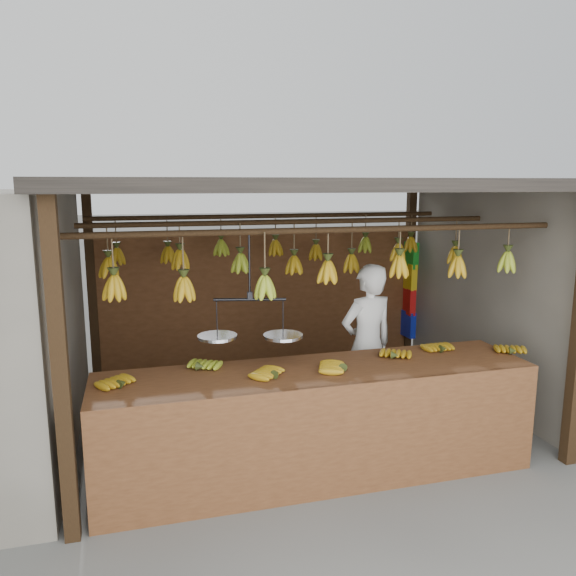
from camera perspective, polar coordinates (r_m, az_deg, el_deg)
name	(u,v)px	position (r m, az deg, el deg)	size (l,w,h in m)	color
ground	(296,418)	(5.89, 0.79, -13.07)	(80.00, 80.00, 0.00)	#5B5B57
stall	(287,222)	(5.72, -0.08, 6.67)	(4.30, 3.30, 2.40)	black
counter	(323,397)	(4.49, 3.59, -11.03)	(3.63, 0.80, 0.96)	brown
hanging_bananas	(296,260)	(5.45, 0.84, 2.83)	(3.63, 2.24, 0.39)	#AE8112
balance_scale	(250,332)	(4.41, -3.86, -4.46)	(0.80, 0.42, 0.83)	black
vendor	(367,345)	(5.56, 8.04, -5.79)	(0.59, 0.38, 1.61)	white
bag_bundles	(410,289)	(7.51, 12.25, -0.14)	(0.08, 0.26, 1.26)	#199926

